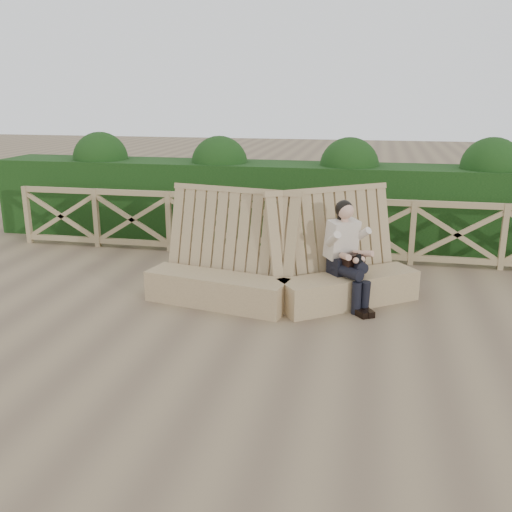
# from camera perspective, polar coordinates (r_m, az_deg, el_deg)

# --- Properties ---
(ground) EXTENTS (60.00, 60.00, 0.00)m
(ground) POSITION_cam_1_polar(r_m,az_deg,el_deg) (6.86, -1.75, -8.10)
(ground) COLOR brown
(ground) RESTS_ON ground
(bench) EXTENTS (3.73, 1.80, 1.56)m
(bench) POSITION_cam_1_polar(r_m,az_deg,el_deg) (7.83, 2.68, -1.95)
(bench) COLOR #917653
(bench) RESTS_ON ground
(woman) EXTENTS (0.77, 0.90, 1.43)m
(woman) POSITION_cam_1_polar(r_m,az_deg,el_deg) (7.75, 9.10, 0.46)
(woman) COLOR black
(woman) RESTS_ON ground
(guardrail) EXTENTS (10.10, 0.09, 1.10)m
(guardrail) POSITION_cam_1_polar(r_m,az_deg,el_deg) (9.95, 2.94, 2.95)
(guardrail) COLOR #846E4D
(guardrail) RESTS_ON ground
(hedge) EXTENTS (12.00, 1.20, 1.50)m
(hedge) POSITION_cam_1_polar(r_m,az_deg,el_deg) (11.07, 3.93, 5.31)
(hedge) COLOR black
(hedge) RESTS_ON ground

